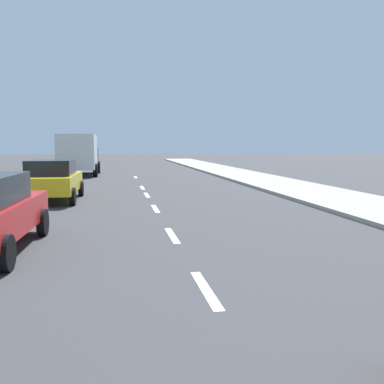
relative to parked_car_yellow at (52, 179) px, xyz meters
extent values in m
plane|color=#38383A|center=(3.66, 1.56, -0.84)|extent=(160.00, 160.00, 0.00)
cube|color=#9E998E|center=(10.81, 3.56, -0.77)|extent=(3.60, 80.00, 0.14)
cube|color=white|center=(3.66, -11.16, -0.84)|extent=(0.16, 1.80, 0.01)
cube|color=white|center=(3.66, -7.16, -0.84)|extent=(0.16, 1.80, 0.01)
cube|color=white|center=(3.66, -2.71, -0.84)|extent=(0.16, 1.80, 0.01)
cube|color=white|center=(3.66, 1.32, -0.84)|extent=(0.16, 1.80, 0.01)
cube|color=white|center=(3.66, 4.57, -0.84)|extent=(0.16, 1.80, 0.01)
cube|color=white|center=(3.66, 11.74, -0.84)|extent=(0.16, 1.80, 0.01)
cylinder|color=black|center=(0.65, -6.67, -0.52)|extent=(0.21, 0.65, 0.64)
cylinder|color=black|center=(0.51, -9.66, -0.52)|extent=(0.21, 0.65, 0.64)
cube|color=gold|center=(0.00, 0.06, -0.15)|extent=(1.90, 4.31, 0.64)
cube|color=black|center=(0.00, -0.15, 0.45)|extent=(1.63, 2.26, 0.56)
cylinder|color=black|center=(-0.86, 1.53, -0.52)|extent=(0.20, 0.64, 0.64)
cylinder|color=black|center=(0.93, 1.49, -0.52)|extent=(0.20, 0.64, 0.64)
cylinder|color=black|center=(-0.93, -1.37, -0.52)|extent=(0.20, 0.64, 0.64)
cylinder|color=black|center=(0.86, -1.42, -0.52)|extent=(0.20, 0.64, 0.64)
cube|color=#23478C|center=(-0.10, 16.40, 0.36)|extent=(2.42, 2.36, 1.40)
cube|color=silver|center=(-0.13, 13.41, 0.81)|extent=(2.44, 4.18, 2.30)
cylinder|color=black|center=(-1.30, 16.28, -0.39)|extent=(0.29, 0.90, 0.90)
cylinder|color=black|center=(1.10, 16.26, -0.39)|extent=(0.29, 0.90, 0.90)
cylinder|color=black|center=(-1.34, 12.38, -0.39)|extent=(0.29, 0.90, 0.90)
cylinder|color=black|center=(1.06, 12.36, -0.39)|extent=(0.29, 0.90, 0.90)
camera|label=1|loc=(2.36, -17.46, 1.33)|focal=41.52mm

